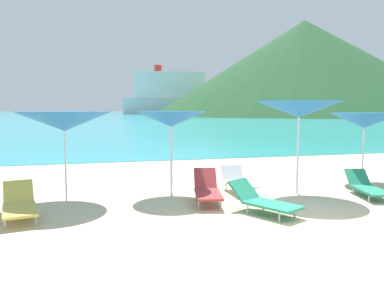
% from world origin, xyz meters
% --- Properties ---
extents(ground_plane, '(50.00, 100.00, 0.30)m').
position_xyz_m(ground_plane, '(0.00, 10.00, -0.15)').
color(ground_plane, beige).
extents(ocean_water, '(650.00, 440.00, 0.02)m').
position_xyz_m(ocean_water, '(0.00, 229.88, 0.01)').
color(ocean_water, '#2DADBC').
rests_on(ocean_water, ground_plane).
extents(headland_hill, '(107.54, 107.54, 33.59)m').
position_xyz_m(headland_hill, '(70.45, 118.44, 16.79)').
color(headland_hill, '#235128').
rests_on(headland_hill, ground_plane).
extents(umbrella_2, '(2.25, 2.25, 2.09)m').
position_xyz_m(umbrella_2, '(-4.16, 3.59, 1.86)').
color(umbrella_2, silver).
rests_on(umbrella_2, ground_plane).
extents(umbrella_3, '(1.89, 1.89, 2.09)m').
position_xyz_m(umbrella_3, '(-1.63, 3.65, 1.89)').
color(umbrella_3, silver).
rests_on(umbrella_3, ground_plane).
extents(umbrella_4, '(2.35, 2.35, 2.34)m').
position_xyz_m(umbrella_4, '(1.48, 2.87, 2.13)').
color(umbrella_4, silver).
rests_on(umbrella_4, ground_plane).
extents(umbrella_5, '(2.16, 2.16, 2.03)m').
position_xyz_m(umbrella_5, '(4.22, 3.88, 1.80)').
color(umbrella_5, silver).
rests_on(umbrella_5, ground_plane).
extents(lounge_chair_0, '(0.86, 1.66, 0.70)m').
position_xyz_m(lounge_chair_0, '(-1.03, 2.52, 0.31)').
color(lounge_chair_0, '#A53333').
rests_on(lounge_chair_0, ground_plane).
extents(lounge_chair_1, '(0.94, 1.72, 0.56)m').
position_xyz_m(lounge_chair_1, '(2.99, 2.16, 0.24)').
color(lounge_chair_1, '#268C66').
rests_on(lounge_chair_1, ground_plane).
extents(lounge_chair_3, '(1.23, 1.63, 0.62)m').
position_xyz_m(lounge_chair_3, '(-0.19, 1.34, 0.28)').
color(lounge_chair_3, '#268C66').
rests_on(lounge_chair_3, ground_plane).
extents(lounge_chair_4, '(0.88, 1.69, 0.63)m').
position_xyz_m(lounge_chair_4, '(-4.97, 2.27, 0.28)').
color(lounge_chair_4, '#D8BF4C').
rests_on(lounge_chair_4, ground_plane).
extents(lounge_chair_10, '(0.63, 1.37, 0.61)m').
position_xyz_m(lounge_chair_10, '(0.09, 3.43, 0.29)').
color(lounge_chair_10, white).
rests_on(lounge_chair_10, ground_plane).
extents(cruise_ship, '(42.30, 14.71, 21.79)m').
position_xyz_m(cruise_ship, '(31.43, 165.94, 8.37)').
color(cruise_ship, silver).
rests_on(cruise_ship, ocean_water).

